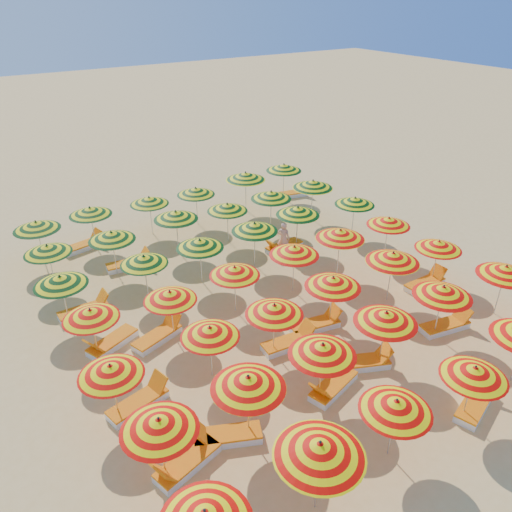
% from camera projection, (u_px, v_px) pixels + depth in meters
% --- Properties ---
extents(ground, '(120.00, 120.00, 0.00)m').
position_uv_depth(ground, '(263.00, 300.00, 18.31)').
color(ground, '#E2B064').
rests_on(ground, ground).
extents(umbrella_1, '(2.46, 2.46, 2.08)m').
position_uv_depth(umbrella_1, '(320.00, 449.00, 10.18)').
color(umbrella_1, silver).
rests_on(umbrella_1, ground).
extents(umbrella_2, '(2.10, 2.10, 1.83)m').
position_uv_depth(umbrella_2, '(396.00, 406.00, 11.53)').
color(umbrella_2, silver).
rests_on(umbrella_2, ground).
extents(umbrella_3, '(2.16, 2.16, 1.80)m').
position_uv_depth(umbrella_3, '(474.00, 372.00, 12.56)').
color(umbrella_3, silver).
rests_on(umbrella_3, ground).
extents(umbrella_6, '(2.08, 2.08, 1.89)m').
position_uv_depth(umbrella_6, '(159.00, 424.00, 10.97)').
color(umbrella_6, silver).
rests_on(umbrella_6, ground).
extents(umbrella_7, '(1.90, 1.90, 1.99)m').
position_uv_depth(umbrella_7, '(248.00, 382.00, 12.02)').
color(umbrella_7, silver).
rests_on(umbrella_7, ground).
extents(umbrella_8, '(2.41, 2.41, 1.95)m').
position_uv_depth(umbrella_8, '(323.00, 349.00, 13.15)').
color(umbrella_8, silver).
rests_on(umbrella_8, ground).
extents(umbrella_9, '(2.16, 2.16, 1.98)m').
position_uv_depth(umbrella_9, '(386.00, 317.00, 14.37)').
color(umbrella_9, silver).
rests_on(umbrella_9, ground).
extents(umbrella_10, '(2.33, 2.33, 1.96)m').
position_uv_depth(umbrella_10, '(443.00, 291.00, 15.61)').
color(umbrella_10, silver).
rests_on(umbrella_10, ground).
extents(umbrella_11, '(2.36, 2.36, 1.97)m').
position_uv_depth(umbrella_11, '(506.00, 271.00, 16.72)').
color(umbrella_11, silver).
rests_on(umbrella_11, ground).
extents(umbrella_12, '(2.04, 2.04, 1.81)m').
position_uv_depth(umbrella_12, '(111.00, 370.00, 12.63)').
color(umbrella_12, silver).
rests_on(umbrella_12, ground).
extents(umbrella_13, '(1.84, 1.84, 1.81)m').
position_uv_depth(umbrella_13, '(210.00, 332.00, 14.02)').
color(umbrella_13, silver).
rests_on(umbrella_13, ground).
extents(umbrella_14, '(1.94, 1.94, 1.88)m').
position_uv_depth(umbrella_14, '(274.00, 309.00, 14.87)').
color(umbrella_14, silver).
rests_on(umbrella_14, ground).
extents(umbrella_15, '(2.38, 2.38, 1.95)m').
position_uv_depth(umbrella_15, '(333.00, 282.00, 16.12)').
color(umbrella_15, silver).
rests_on(umbrella_15, ground).
extents(umbrella_16, '(2.26, 2.26, 2.02)m').
position_uv_depth(umbrella_16, '(393.00, 257.00, 17.47)').
color(umbrella_16, silver).
rests_on(umbrella_16, ground).
extents(umbrella_17, '(1.95, 1.95, 1.84)m').
position_uv_depth(umbrella_17, '(439.00, 245.00, 18.63)').
color(umbrella_17, silver).
rests_on(umbrella_17, ground).
extents(umbrella_18, '(2.13, 2.13, 1.80)m').
position_uv_depth(umbrella_18, '(90.00, 314.00, 14.78)').
color(umbrella_18, silver).
rests_on(umbrella_18, ground).
extents(umbrella_19, '(1.87, 1.87, 1.80)m').
position_uv_depth(umbrella_19, '(170.00, 296.00, 15.65)').
color(umbrella_19, silver).
rests_on(umbrella_19, ground).
extents(umbrella_20, '(2.03, 2.03, 1.85)m').
position_uv_depth(umbrella_20, '(235.00, 271.00, 16.92)').
color(umbrella_20, silver).
rests_on(umbrella_20, ground).
extents(umbrella_21, '(2.31, 2.31, 1.94)m').
position_uv_depth(umbrella_21, '(294.00, 251.00, 18.04)').
color(umbrella_21, silver).
rests_on(umbrella_21, ground).
extents(umbrella_22, '(2.02, 2.02, 2.02)m').
position_uv_depth(umbrella_22, '(340.00, 234.00, 19.08)').
color(umbrella_22, silver).
rests_on(umbrella_22, ground).
extents(umbrella_23, '(1.95, 1.95, 1.88)m').
position_uv_depth(umbrella_23, '(389.00, 222.00, 20.38)').
color(umbrella_23, silver).
rests_on(umbrella_23, ground).
extents(umbrella_24, '(2.04, 2.04, 1.87)m').
position_uv_depth(umbrella_24, '(60.00, 281.00, 16.34)').
color(umbrella_24, silver).
rests_on(umbrella_24, ground).
extents(umbrella_25, '(2.15, 2.15, 1.81)m').
position_uv_depth(umbrella_25, '(144.00, 260.00, 17.67)').
color(umbrella_25, silver).
rests_on(umbrella_25, ground).
extents(umbrella_26, '(2.16, 2.16, 1.90)m').
position_uv_depth(umbrella_26, '(200.00, 244.00, 18.60)').
color(umbrella_26, silver).
rests_on(umbrella_26, ground).
extents(umbrella_27, '(2.47, 2.47, 1.97)m').
position_uv_depth(umbrella_27, '(255.00, 227.00, 19.74)').
color(umbrella_27, silver).
rests_on(umbrella_27, ground).
extents(umbrella_28, '(2.27, 2.27, 1.99)m').
position_uv_depth(umbrella_28, '(298.00, 211.00, 21.09)').
color(umbrella_28, silver).
rests_on(umbrella_28, ground).
extents(umbrella_29, '(2.29, 2.29, 1.89)m').
position_uv_depth(umbrella_29, '(355.00, 201.00, 22.27)').
color(umbrella_29, silver).
rests_on(umbrella_29, ground).
extents(umbrella_30, '(2.11, 2.11, 1.85)m').
position_uv_depth(umbrella_30, '(47.00, 249.00, 18.32)').
color(umbrella_30, silver).
rests_on(umbrella_30, ground).
extents(umbrella_31, '(2.13, 2.13, 1.92)m').
position_uv_depth(umbrella_31, '(112.00, 236.00, 19.14)').
color(umbrella_31, silver).
rests_on(umbrella_31, ground).
extents(umbrella_32, '(2.13, 2.13, 1.97)m').
position_uv_depth(umbrella_32, '(176.00, 215.00, 20.75)').
color(umbrella_32, silver).
rests_on(umbrella_32, ground).
extents(umbrella_33, '(2.03, 2.03, 1.88)m').
position_uv_depth(umbrella_33, '(227.00, 207.00, 21.68)').
color(umbrella_33, silver).
rests_on(umbrella_33, ground).
extents(umbrella_34, '(2.32, 2.32, 1.98)m').
position_uv_depth(umbrella_34, '(271.00, 195.00, 22.70)').
color(umbrella_34, silver).
rests_on(umbrella_34, ground).
extents(umbrella_35, '(2.29, 2.29, 2.06)m').
position_uv_depth(umbrella_35, '(313.00, 184.00, 23.76)').
color(umbrella_35, silver).
rests_on(umbrella_35, ground).
extents(umbrella_36, '(2.41, 2.41, 1.95)m').
position_uv_depth(umbrella_36, '(36.00, 226.00, 19.91)').
color(umbrella_36, silver).
rests_on(umbrella_36, ground).
extents(umbrella_37, '(2.39, 2.39, 1.92)m').
position_uv_depth(umbrella_37, '(90.00, 211.00, 21.24)').
color(umbrella_37, silver).
rests_on(umbrella_37, ground).
extents(umbrella_38, '(2.04, 2.04, 1.85)m').
position_uv_depth(umbrella_38, '(149.00, 201.00, 22.43)').
color(umbrella_38, silver).
rests_on(umbrella_38, ground).
extents(umbrella_39, '(2.13, 2.13, 1.89)m').
position_uv_depth(umbrella_39, '(196.00, 191.00, 23.35)').
color(umbrella_39, silver).
rests_on(umbrella_39, ground).
extents(umbrella_40, '(2.14, 2.14, 2.09)m').
position_uv_depth(umbrella_40, '(246.00, 176.00, 24.68)').
color(umbrella_40, silver).
rests_on(umbrella_40, ground).
extents(umbrella_41, '(2.39, 2.39, 1.98)m').
position_uv_depth(umbrella_41, '(284.00, 167.00, 26.16)').
color(umbrella_41, silver).
rests_on(umbrella_41, ground).
extents(lounger_1, '(1.83, 1.09, 0.69)m').
position_uv_depth(lounger_1, '(475.00, 403.00, 13.57)').
color(lounger_1, white).
rests_on(lounger_1, ground).
extents(lounger_2, '(1.82, 1.03, 0.69)m').
position_uv_depth(lounger_2, '(186.00, 463.00, 11.87)').
color(lounger_2, white).
rests_on(lounger_2, ground).
extents(lounger_3, '(1.82, 1.22, 0.69)m').
position_uv_depth(lounger_3, '(226.00, 436.00, 12.59)').
color(lounger_3, white).
rests_on(lounger_3, ground).
extents(lounger_4, '(1.83, 1.04, 0.69)m').
position_uv_depth(lounger_4, '(333.00, 386.00, 14.14)').
color(lounger_4, white).
rests_on(lounger_4, ground).
extents(lounger_5, '(1.82, 1.22, 0.69)m').
position_uv_depth(lounger_5, '(362.00, 362.00, 15.04)').
color(lounger_5, white).
rests_on(lounger_5, ground).
extents(lounger_6, '(1.81, 0.88, 0.69)m').
position_uv_depth(lounger_6, '(446.00, 325.00, 16.67)').
color(lounger_6, white).
rests_on(lounger_6, ground).
extents(lounger_7, '(1.82, 0.97, 0.69)m').
position_uv_depth(lounger_7, '(139.00, 402.00, 13.60)').
color(lounger_7, white).
rests_on(lounger_7, ground).
extents(lounger_8, '(1.78, 0.73, 0.69)m').
position_uv_depth(lounger_8, '(289.00, 343.00, 15.87)').
color(lounger_8, white).
rests_on(lounger_8, ground).
extents(lounger_9, '(1.81, 0.87, 0.69)m').
position_uv_depth(lounger_9, '(316.00, 325.00, 16.72)').
color(lounger_9, white).
rests_on(lounger_9, ground).
extents(lounger_10, '(1.74, 0.60, 0.69)m').
position_uv_depth(lounger_10, '(425.00, 283.00, 19.02)').
color(lounger_10, white).
rests_on(lounger_10, ground).
extents(lounger_11, '(1.82, 1.21, 0.69)m').
position_uv_depth(lounger_11, '(111.00, 343.00, 15.87)').
color(lounger_11, white).
rests_on(lounger_11, ground).
extents(lounger_12, '(1.83, 1.11, 0.69)m').
position_uv_depth(lounger_12, '(158.00, 336.00, 16.16)').
color(lounger_12, white).
rests_on(lounger_12, ground).
extents(lounger_13, '(1.74, 0.61, 0.69)m').
position_uv_depth(lounger_13, '(85.00, 311.00, 17.43)').
color(lounger_13, white).
rests_on(lounger_13, ground).
extents(lounger_14, '(1.78, 0.73, 0.69)m').
position_uv_depth(lounger_14, '(283.00, 247.00, 21.68)').
color(lounger_14, white).
rests_on(lounger_14, ground).
extents(lounger_15, '(1.79, 0.77, 0.69)m').
position_uv_depth(lounger_15, '(129.00, 264.00, 20.34)').
color(lounger_15, white).
rests_on(lounger_15, ground).
extents(lounger_16, '(1.82, 0.94, 0.69)m').
position_uv_depth(lounger_16, '(84.00, 246.00, 21.77)').
color(lounger_16, white).
rests_on(lounger_16, ground).
extents(lounger_17, '(1.81, 0.90, 0.69)m').
position_uv_depth(lounger_17, '(292.00, 194.00, 27.17)').
color(lounger_17, white).
rests_on(lounger_17, ground).
extents(beachgoer_a, '(0.62, 0.65, 1.51)m').
position_uv_depth(beachgoer_a, '(283.00, 239.00, 21.02)').
color(beachgoer_a, tan).
rests_on(beachgoer_a, ground).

